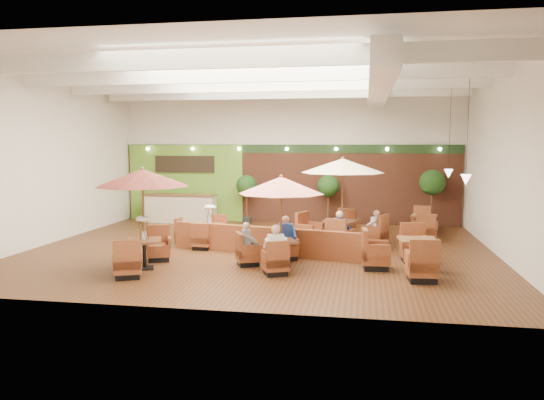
% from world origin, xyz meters
% --- Properties ---
extents(room, '(14.04, 14.00, 5.52)m').
position_xyz_m(room, '(0.25, 1.22, 3.63)').
color(room, '#381E0F').
rests_on(room, ground).
extents(service_counter, '(3.00, 0.75, 1.18)m').
position_xyz_m(service_counter, '(-4.40, 5.10, 0.58)').
color(service_counter, beige).
rests_on(service_counter, ground).
extents(booth_divider, '(5.86, 1.45, 0.82)m').
position_xyz_m(booth_divider, '(0.27, -0.66, 0.41)').
color(booth_divider, brown).
rests_on(booth_divider, ground).
extents(table_0, '(2.46, 2.77, 2.66)m').
position_xyz_m(table_0, '(-2.48, -2.94, 2.01)').
color(table_0, brown).
rests_on(table_0, ground).
extents(table_1, '(2.41, 2.56, 2.45)m').
position_xyz_m(table_1, '(0.94, -2.10, 1.77)').
color(table_1, brown).
rests_on(table_1, ground).
extents(table_2, '(2.99, 2.99, 2.84)m').
position_xyz_m(table_2, '(2.45, 1.14, 1.92)').
color(table_2, brown).
rests_on(table_2, ground).
extents(table_3, '(1.52, 2.26, 1.45)m').
position_xyz_m(table_3, '(-1.97, 0.63, 0.44)').
color(table_3, brown).
rests_on(table_3, ground).
extents(table_4, '(1.94, 2.86, 1.06)m').
position_xyz_m(table_4, '(4.21, -1.97, 0.39)').
color(table_4, brown).
rests_on(table_4, ground).
extents(table_5, '(1.01, 2.63, 0.95)m').
position_xyz_m(table_5, '(5.24, 3.46, 0.36)').
color(table_5, brown).
rests_on(table_5, ground).
extents(topiary_0, '(0.86, 0.86, 1.99)m').
position_xyz_m(topiary_0, '(-1.59, 5.30, 1.49)').
color(topiary_0, black).
rests_on(topiary_0, ground).
extents(topiary_1, '(0.87, 0.87, 2.02)m').
position_xyz_m(topiary_1, '(1.73, 5.30, 1.51)').
color(topiary_1, black).
rests_on(topiary_1, ground).
extents(topiary_2, '(0.98, 0.98, 2.27)m').
position_xyz_m(topiary_2, '(5.71, 5.30, 1.69)').
color(topiary_2, black).
rests_on(topiary_2, ground).
extents(diner_0, '(0.44, 0.40, 0.81)m').
position_xyz_m(diner_0, '(1.00, -2.99, 0.76)').
color(diner_0, white).
rests_on(diner_0, ground).
extents(diner_1, '(0.43, 0.39, 0.78)m').
position_xyz_m(diner_1, '(1.00, -1.20, 0.75)').
color(diner_1, '#224295').
rests_on(diner_1, ground).
extents(diner_2, '(0.36, 0.39, 0.71)m').
position_xyz_m(diner_2, '(0.10, -2.10, 0.72)').
color(diner_2, gray).
rests_on(diner_2, ground).
extents(diner_3, '(0.45, 0.43, 0.80)m').
position_xyz_m(diner_3, '(2.45, 0.10, 0.76)').
color(diner_3, '#224295').
rests_on(diner_3, ground).
extents(diner_4, '(0.40, 0.41, 0.72)m').
position_xyz_m(diner_4, '(3.50, 1.14, 0.73)').
color(diner_4, white).
rests_on(diner_4, ground).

